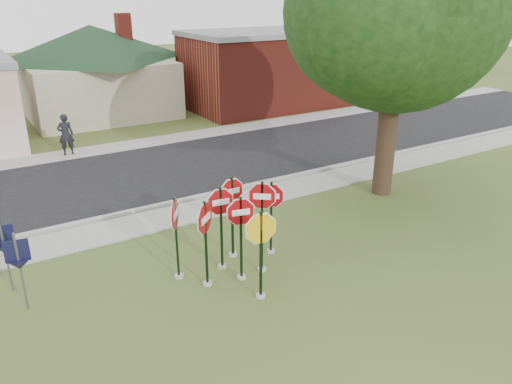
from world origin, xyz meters
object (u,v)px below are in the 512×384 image
stop_sign_yellow (261,244)px  pedestrian (66,135)px  stop_sign_center (241,228)px  stop_sign_left (205,232)px  oak_tree (400,1)px

stop_sign_yellow → pedestrian: size_ratio=1.29×
stop_sign_center → pedestrian: stop_sign_center is taller
stop_sign_left → oak_tree: 10.13m
stop_sign_yellow → oak_tree: 9.80m
stop_sign_center → oak_tree: size_ratio=0.22×
stop_sign_center → stop_sign_yellow: size_ratio=1.00×
oak_tree → pedestrian: oak_tree is taller
oak_tree → pedestrian: size_ratio=5.77×
stop_sign_left → pedestrian: (-0.64, 13.05, -0.51)m
stop_sign_center → stop_sign_left: 0.92m
stop_sign_left → pedestrian: 13.08m
oak_tree → pedestrian: 15.15m
stop_sign_center → oak_tree: oak_tree is taller
stop_sign_center → stop_sign_yellow: stop_sign_yellow is taller
stop_sign_yellow → oak_tree: size_ratio=0.22×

